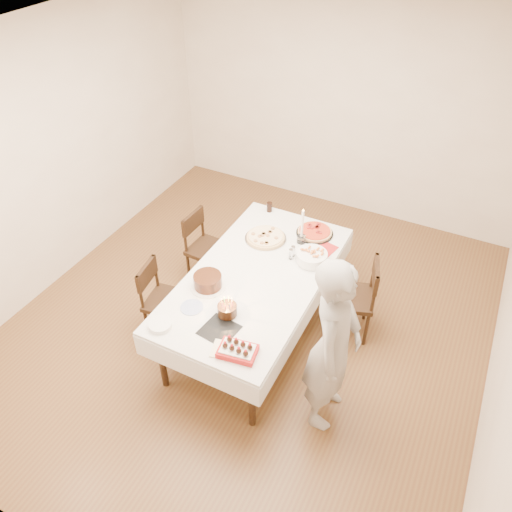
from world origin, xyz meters
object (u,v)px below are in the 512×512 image
at_px(dining_table, 256,304).
at_px(taper_candle, 302,226).
at_px(chair_left_savory, 209,249).
at_px(pasta_bowl, 312,257).
at_px(chair_right_savory, 351,297).
at_px(strawberry_box, 238,350).
at_px(chair_left_dessert, 167,301).
at_px(layer_cake, 208,281).
at_px(person, 333,346).
at_px(pizza_white, 266,237).
at_px(birthday_cake, 227,307).
at_px(pizza_pepperoni, 315,232).
at_px(cola_glass, 269,207).

height_order(dining_table, taper_candle, taper_candle).
xyz_separation_m(chair_left_savory, pasta_bowl, (1.19, -0.07, 0.39)).
height_order(chair_right_savory, strawberry_box, chair_right_savory).
distance_m(chair_right_savory, chair_left_dessert, 1.76).
relative_size(chair_left_dessert, layer_cake, 2.58).
distance_m(person, taper_candle, 1.41).
xyz_separation_m(chair_left_savory, person, (1.75, -1.01, 0.40)).
xyz_separation_m(chair_right_savory, chair_left_dessert, (-1.56, -0.82, -0.03)).
bearing_deg(layer_cake, strawberry_box, -42.59).
xyz_separation_m(chair_left_dessert, taper_candle, (0.93, 1.02, 0.54)).
bearing_deg(chair_left_dessert, pizza_white, -132.53).
height_order(chair_left_savory, birthday_cake, birthday_cake).
height_order(person, birthday_cake, person).
relative_size(pizza_pepperoni, strawberry_box, 1.27).
height_order(person, pizza_pepperoni, person).
distance_m(pasta_bowl, birthday_cake, 1.03).
bearing_deg(chair_right_savory, layer_cake, -162.48).
height_order(dining_table, pasta_bowl, pasta_bowl).
bearing_deg(pizza_white, taper_candle, 18.79).
bearing_deg(pizza_white, pasta_bowl, -12.29).
bearing_deg(person, chair_left_dessert, 80.35).
height_order(chair_right_savory, taper_candle, taper_candle).
xyz_separation_m(chair_left_dessert, birthday_cake, (0.77, -0.17, 0.43)).
relative_size(pizza_white, cola_glass, 3.87).
xyz_separation_m(cola_glass, layer_cake, (0.03, -1.31, 0.01)).
xyz_separation_m(pizza_pepperoni, pasta_bowl, (0.13, -0.42, 0.03)).
bearing_deg(pizza_white, chair_right_savory, -5.23).
bearing_deg(taper_candle, dining_table, -105.21).
distance_m(dining_table, person, 1.16).
relative_size(pizza_pepperoni, birthday_cake, 2.28).
bearing_deg(birthday_cake, taper_candle, 82.15).
xyz_separation_m(dining_table, chair_left_dessert, (-0.76, -0.38, 0.04)).
height_order(chair_right_savory, chair_left_savory, chair_right_savory).
xyz_separation_m(person, birthday_cake, (-0.92, -0.01, 0.02)).
bearing_deg(taper_candle, birthday_cake, -97.85).
height_order(chair_right_savory, layer_cake, same).
height_order(chair_right_savory, pizza_white, chair_right_savory).
bearing_deg(strawberry_box, dining_table, 107.96).
distance_m(chair_left_savory, pizza_pepperoni, 1.17).
distance_m(chair_left_dessert, pizza_pepperoni, 1.61).
xyz_separation_m(pizza_pepperoni, layer_cake, (-0.56, -1.16, 0.04)).
bearing_deg(chair_left_savory, pasta_bowl, 179.67).
xyz_separation_m(cola_glass, strawberry_box, (0.62, -1.86, -0.02)).
height_order(pizza_white, birthday_cake, birthday_cake).
distance_m(chair_right_savory, cola_glass, 1.31).
bearing_deg(dining_table, chair_right_savory, 28.92).
relative_size(chair_left_savory, strawberry_box, 2.84).
height_order(dining_table, cola_glass, cola_glass).
bearing_deg(taper_candle, chair_right_savory, -17.93).
relative_size(taper_candle, cola_glass, 3.71).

